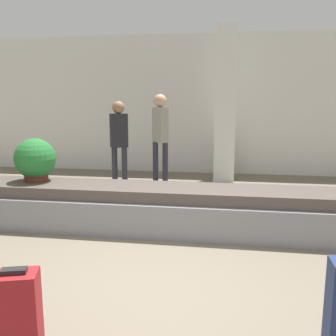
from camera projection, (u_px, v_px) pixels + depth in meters
ground_plane at (140, 290)px, 3.40m from camera, size 18.00×18.00×0.00m
back_wall at (196, 105)px, 8.72m from camera, size 18.00×0.06×3.20m
carousel at (168, 209)px, 4.95m from camera, size 8.70×0.87×0.59m
pillar at (225, 105)px, 7.79m from camera, size 0.43×0.43×3.20m
suitcase_0 at (18, 325)px, 2.30m from camera, size 0.31×0.26×0.71m
potted_plant_1 at (35, 160)px, 5.20m from camera, size 0.56×0.56×0.60m
traveler_1 at (119, 137)px, 7.19m from camera, size 0.37×0.31×1.69m
traveler_2 at (160, 130)px, 7.45m from camera, size 0.35×0.35×1.83m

